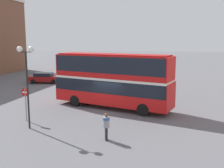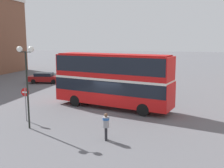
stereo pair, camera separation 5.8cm
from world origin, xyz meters
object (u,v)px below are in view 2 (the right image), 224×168
(double_decker_bus, at_px, (112,77))
(pedestrian_foreground, at_px, (106,124))
(no_entry_sign, at_px, (26,99))
(parked_car_kerb_near, at_px, (105,75))
(street_lamp_twin_globe, at_px, (26,66))
(parked_car_kerb_far, at_px, (45,78))

(double_decker_bus, xyz_separation_m, pedestrian_foreground, (1.41, -7.54, -1.72))
(pedestrian_foreground, height_order, no_entry_sign, no_entry_sign)
(double_decker_bus, height_order, parked_car_kerb_near, double_decker_bus)
(pedestrian_foreground, distance_m, no_entry_sign, 7.15)
(double_decker_bus, distance_m, pedestrian_foreground, 7.86)
(street_lamp_twin_globe, bearing_deg, parked_car_kerb_near, 91.55)
(double_decker_bus, distance_m, no_entry_sign, 7.55)
(parked_car_kerb_far, distance_m, no_entry_sign, 17.92)
(parked_car_kerb_near, bearing_deg, no_entry_sign, 77.71)
(parked_car_kerb_near, height_order, street_lamp_twin_globe, street_lamp_twin_globe)
(double_decker_bus, height_order, parked_car_kerb_far, double_decker_bus)
(parked_car_kerb_near, bearing_deg, pedestrian_foreground, 93.72)
(street_lamp_twin_globe, bearing_deg, double_decker_bus, 57.46)
(parked_car_kerb_far, height_order, street_lamp_twin_globe, street_lamp_twin_globe)
(parked_car_kerb_near, height_order, no_entry_sign, no_entry_sign)
(parked_car_kerb_far, xyz_separation_m, no_entry_sign, (7.05, -16.45, 0.94))
(double_decker_bus, distance_m, parked_car_kerb_far, 16.81)
(parked_car_kerb_near, xyz_separation_m, parked_car_kerb_far, (-7.50, -5.03, -0.02))
(double_decker_bus, xyz_separation_m, no_entry_sign, (-5.33, -5.24, -1.05))
(street_lamp_twin_globe, distance_m, no_entry_sign, 3.16)
(double_decker_bus, distance_m, parked_car_kerb_near, 17.06)
(pedestrian_foreground, relative_size, parked_car_kerb_far, 0.35)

